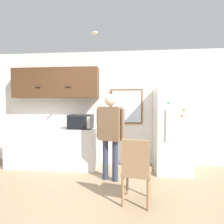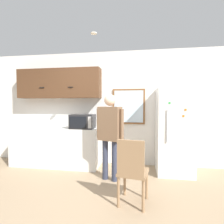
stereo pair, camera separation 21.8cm
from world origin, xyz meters
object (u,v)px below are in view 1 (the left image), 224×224
person (110,128)px  chair (136,168)px  refrigerator (172,130)px  microwave (81,122)px

person → chair: bearing=-42.2°
person → chair: 1.02m
chair → refrigerator: bearing=-111.2°
person → refrigerator: 1.39m
person → microwave: bearing=162.0°
refrigerator → chair: (-0.82, -1.36, -0.36)m
microwave → chair: (1.16, -1.30, -0.53)m
person → chair: (0.45, -0.79, -0.46)m
microwave → person: size_ratio=0.32×
person → refrigerator: refrigerator is taller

